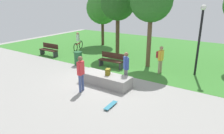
{
  "coord_description": "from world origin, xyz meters",
  "views": [
    {
      "loc": [
        5.98,
        -8.23,
        4.1
      ],
      "look_at": [
        0.39,
        0.21,
        0.75
      ],
      "focal_mm": 33.0,
      "sensor_mm": 36.0,
      "label": 1
    }
  ],
  "objects_px": {
    "backpack_on_ledge": "(108,72)",
    "lamp_post": "(200,33)",
    "park_bench_far_left": "(49,49)",
    "tree_slender_maple": "(102,8)",
    "cyclist_on_bicycle": "(78,42)",
    "tree_broad_elm": "(151,1)",
    "tree_leaning_ash": "(118,3)",
    "park_bench_by_oak": "(111,60)",
    "skateboard_by_ledge": "(111,105)",
    "trash_bin": "(78,58)",
    "skater_performing_trick": "(81,71)",
    "pedestrian_with_backpack": "(160,57)",
    "concrete_ledge": "(105,79)",
    "skater_watching": "(126,66)"
  },
  "relations": [
    {
      "from": "skater_performing_trick",
      "to": "skater_watching",
      "type": "xyz_separation_m",
      "value": [
        1.31,
        1.85,
        -0.02
      ]
    },
    {
      "from": "backpack_on_ledge",
      "to": "tree_broad_elm",
      "type": "bearing_deg",
      "value": 155.97
    },
    {
      "from": "cyclist_on_bicycle",
      "to": "skater_watching",
      "type": "bearing_deg",
      "value": -31.02
    },
    {
      "from": "skater_performing_trick",
      "to": "cyclist_on_bicycle",
      "type": "xyz_separation_m",
      "value": [
        -5.78,
        6.11,
        -0.36
      ]
    },
    {
      "from": "backpack_on_ledge",
      "to": "tree_leaning_ash",
      "type": "bearing_deg",
      "value": -170.82
    },
    {
      "from": "concrete_ledge",
      "to": "skater_performing_trick",
      "type": "xyz_separation_m",
      "value": [
        -0.46,
        -1.24,
        0.72
      ]
    },
    {
      "from": "skateboard_by_ledge",
      "to": "park_bench_far_left",
      "type": "xyz_separation_m",
      "value": [
        -8.27,
        3.95,
        0.42
      ]
    },
    {
      "from": "skater_watching",
      "to": "trash_bin",
      "type": "relative_size",
      "value": 1.89
    },
    {
      "from": "park_bench_far_left",
      "to": "tree_leaning_ash",
      "type": "distance_m",
      "value": 6.15
    },
    {
      "from": "tree_slender_maple",
      "to": "cyclist_on_bicycle",
      "type": "height_order",
      "value": "tree_slender_maple"
    },
    {
      "from": "skater_watching",
      "to": "skateboard_by_ledge",
      "type": "xyz_separation_m",
      "value": [
        0.65,
        -2.33,
        -0.91
      ]
    },
    {
      "from": "pedestrian_with_backpack",
      "to": "trash_bin",
      "type": "bearing_deg",
      "value": -164.12
    },
    {
      "from": "concrete_ledge",
      "to": "tree_broad_elm",
      "type": "xyz_separation_m",
      "value": [
        0.56,
        3.95,
        3.72
      ]
    },
    {
      "from": "skateboard_by_ledge",
      "to": "trash_bin",
      "type": "bearing_deg",
      "value": 144.76
    },
    {
      "from": "park_bench_far_left",
      "to": "trash_bin",
      "type": "xyz_separation_m",
      "value": [
        3.42,
        -0.53,
        -0.04
      ]
    },
    {
      "from": "tree_broad_elm",
      "to": "tree_leaning_ash",
      "type": "xyz_separation_m",
      "value": [
        -3.07,
        1.23,
        -0.17
      ]
    },
    {
      "from": "concrete_ledge",
      "to": "park_bench_by_oak",
      "type": "distance_m",
      "value": 2.81
    },
    {
      "from": "backpack_on_ledge",
      "to": "park_bench_far_left",
      "type": "bearing_deg",
      "value": -125.91
    },
    {
      "from": "skater_watching",
      "to": "tree_slender_maple",
      "type": "relative_size",
      "value": 0.35
    },
    {
      "from": "park_bench_by_oak",
      "to": "tree_slender_maple",
      "type": "relative_size",
      "value": 0.34
    },
    {
      "from": "backpack_on_ledge",
      "to": "lamp_post",
      "type": "height_order",
      "value": "lamp_post"
    },
    {
      "from": "park_bench_far_left",
      "to": "skateboard_by_ledge",
      "type": "bearing_deg",
      "value": -25.56
    },
    {
      "from": "park_bench_far_left",
      "to": "tree_slender_maple",
      "type": "distance_m",
      "value": 6.18
    },
    {
      "from": "tree_slender_maple",
      "to": "pedestrian_with_backpack",
      "type": "height_order",
      "value": "tree_slender_maple"
    },
    {
      "from": "tree_broad_elm",
      "to": "pedestrian_with_backpack",
      "type": "bearing_deg",
      "value": -36.68
    },
    {
      "from": "concrete_ledge",
      "to": "tree_slender_maple",
      "type": "bearing_deg",
      "value": 126.64
    },
    {
      "from": "tree_broad_elm",
      "to": "pedestrian_with_backpack",
      "type": "height_order",
      "value": "tree_broad_elm"
    },
    {
      "from": "concrete_ledge",
      "to": "skater_performing_trick",
      "type": "height_order",
      "value": "skater_performing_trick"
    },
    {
      "from": "skater_performing_trick",
      "to": "pedestrian_with_backpack",
      "type": "bearing_deg",
      "value": 64.2
    },
    {
      "from": "skater_watching",
      "to": "tree_broad_elm",
      "type": "bearing_deg",
      "value": 94.94
    },
    {
      "from": "tree_leaning_ash",
      "to": "cyclist_on_bicycle",
      "type": "height_order",
      "value": "tree_leaning_ash"
    },
    {
      "from": "trash_bin",
      "to": "cyclist_on_bicycle",
      "type": "xyz_separation_m",
      "value": [
        -2.89,
        3.16,
        0.19
      ]
    },
    {
      "from": "tree_broad_elm",
      "to": "tree_slender_maple",
      "type": "height_order",
      "value": "tree_broad_elm"
    },
    {
      "from": "trash_bin",
      "to": "pedestrian_with_backpack",
      "type": "height_order",
      "value": "pedestrian_with_backpack"
    },
    {
      "from": "park_bench_far_left",
      "to": "tree_slender_maple",
      "type": "relative_size",
      "value": 0.34
    },
    {
      "from": "skater_performing_trick",
      "to": "lamp_post",
      "type": "relative_size",
      "value": 0.44
    },
    {
      "from": "concrete_ledge",
      "to": "park_bench_by_oak",
      "type": "height_order",
      "value": "park_bench_by_oak"
    },
    {
      "from": "concrete_ledge",
      "to": "park_bench_far_left",
      "type": "xyz_separation_m",
      "value": [
        -6.77,
        2.23,
        0.21
      ]
    },
    {
      "from": "park_bench_by_oak",
      "to": "cyclist_on_bicycle",
      "type": "relative_size",
      "value": 0.93
    },
    {
      "from": "skater_performing_trick",
      "to": "park_bench_far_left",
      "type": "height_order",
      "value": "skater_performing_trick"
    },
    {
      "from": "backpack_on_ledge",
      "to": "park_bench_by_oak",
      "type": "height_order",
      "value": "park_bench_by_oak"
    },
    {
      "from": "cyclist_on_bicycle",
      "to": "backpack_on_ledge",
      "type": "bearing_deg",
      "value": -37.15
    },
    {
      "from": "backpack_on_ledge",
      "to": "park_bench_by_oak",
      "type": "distance_m",
      "value": 2.86
    },
    {
      "from": "skater_performing_trick",
      "to": "tree_leaning_ash",
      "type": "xyz_separation_m",
      "value": [
        -2.05,
        6.41,
        2.82
      ]
    },
    {
      "from": "pedestrian_with_backpack",
      "to": "cyclist_on_bicycle",
      "type": "distance_m",
      "value": 8.09
    },
    {
      "from": "skater_performing_trick",
      "to": "pedestrian_with_backpack",
      "type": "relative_size",
      "value": 1.06
    },
    {
      "from": "lamp_post",
      "to": "skater_performing_trick",
      "type": "bearing_deg",
      "value": -126.79
    },
    {
      "from": "tree_broad_elm",
      "to": "lamp_post",
      "type": "relative_size",
      "value": 1.38
    },
    {
      "from": "skateboard_by_ledge",
      "to": "tree_leaning_ash",
      "type": "bearing_deg",
      "value": 120.19
    },
    {
      "from": "tree_slender_maple",
      "to": "trash_bin",
      "type": "xyz_separation_m",
      "value": [
        2.31,
        -5.9,
        -2.89
      ]
    }
  ]
}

